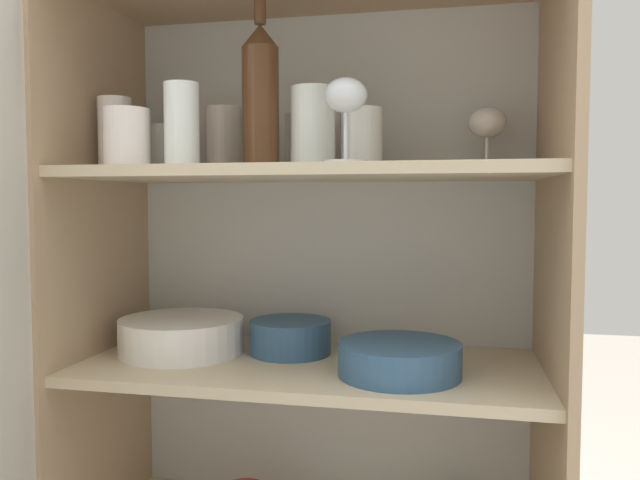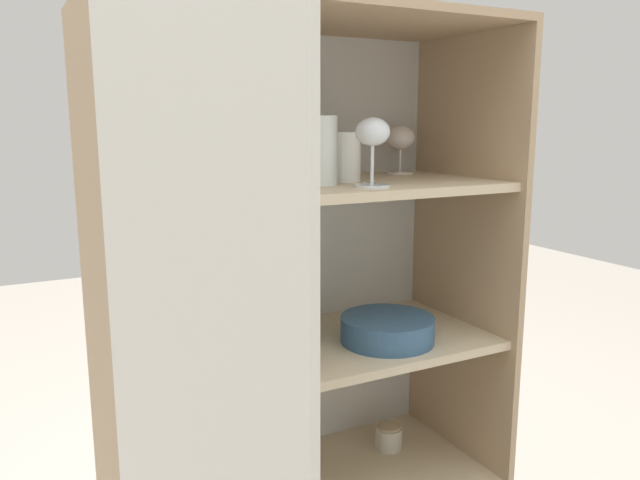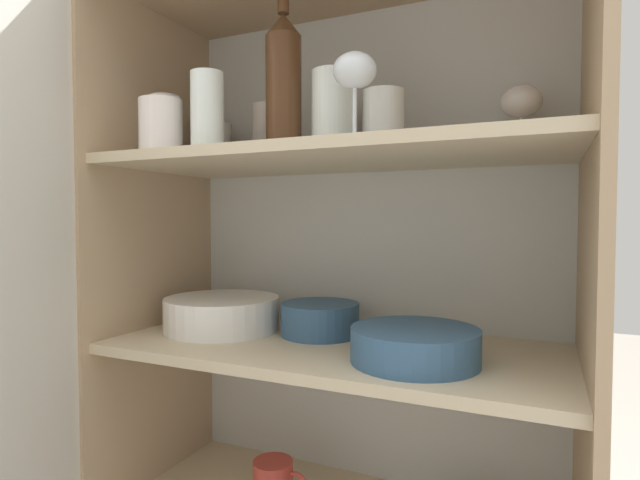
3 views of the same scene
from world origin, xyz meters
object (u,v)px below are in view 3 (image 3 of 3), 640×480
(wine_bottle, at_px, (284,82))
(plate_stack_white, at_px, (222,313))
(mixing_bowl_large, at_px, (415,344))
(serving_bowl_small, at_px, (320,318))

(wine_bottle, xyz_separation_m, plate_stack_white, (-0.19, 0.06, -0.47))
(plate_stack_white, bearing_deg, mixing_bowl_large, -9.60)
(mixing_bowl_large, xyz_separation_m, serving_bowl_small, (-0.23, 0.12, 0.00))
(mixing_bowl_large, bearing_deg, plate_stack_white, 170.40)
(plate_stack_white, xyz_separation_m, mixing_bowl_large, (0.45, -0.08, -0.00))
(plate_stack_white, distance_m, serving_bowl_small, 0.22)
(mixing_bowl_large, bearing_deg, serving_bowl_small, 152.77)
(wine_bottle, height_order, serving_bowl_small, wine_bottle)
(serving_bowl_small, bearing_deg, mixing_bowl_large, -27.23)
(wine_bottle, relative_size, mixing_bowl_large, 1.38)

